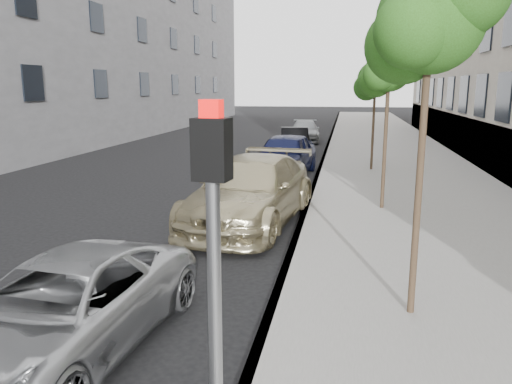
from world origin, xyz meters
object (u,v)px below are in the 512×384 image
(tree_near, at_px, (433,20))
(sedan_black, at_px, (294,141))
(minivan, at_px, (63,308))
(tree_mid, at_px, (390,69))
(signal_pole, at_px, (214,269))
(sedan_blue, at_px, (285,155))
(suv, at_px, (251,191))
(sedan_rear, at_px, (305,131))
(tree_far, at_px, (376,79))

(tree_near, height_order, sedan_black, tree_near)
(tree_near, xyz_separation_m, minivan, (-4.49, -1.74, -3.59))
(tree_mid, distance_m, minivan, 9.91)
(minivan, bearing_deg, sedan_black, 93.01)
(signal_pole, xyz_separation_m, sedan_blue, (-1.40, 15.54, -1.30))
(suv, xyz_separation_m, sedan_blue, (0.01, 6.84, -0.01))
(signal_pole, bearing_deg, tree_mid, 86.33)
(signal_pole, distance_m, sedan_rear, 27.96)
(sedan_black, xyz_separation_m, sedan_rear, (0.04, 5.69, -0.01))
(tree_near, xyz_separation_m, tree_mid, (-0.00, 6.50, -0.40))
(sedan_rear, bearing_deg, minivan, -96.07)
(minivan, xyz_separation_m, sedan_rear, (0.89, 25.76, 0.02))
(sedan_blue, bearing_deg, suv, -84.68)
(sedan_black, bearing_deg, signal_pole, -93.25)
(sedan_rear, bearing_deg, tree_far, -75.98)
(tree_mid, xyz_separation_m, suv, (-3.33, -1.65, -2.99))
(tree_near, distance_m, suv, 6.79)
(minivan, bearing_deg, sedan_rear, 93.45)
(tree_mid, relative_size, signal_pole, 1.42)
(tree_far, bearing_deg, minivan, -106.96)
(sedan_rear, bearing_deg, tree_near, -85.56)
(tree_mid, distance_m, tree_far, 6.50)
(tree_mid, height_order, minivan, tree_mid)
(tree_mid, relative_size, tree_far, 1.03)
(tree_near, distance_m, sedan_black, 19.03)
(tree_mid, xyz_separation_m, minivan, (-4.49, -8.24, -3.19))
(tree_far, relative_size, signal_pole, 1.38)
(minivan, height_order, sedan_black, sedan_black)
(tree_near, height_order, signal_pole, tree_near)
(minivan, bearing_deg, sedan_blue, 90.46)
(sedan_black, distance_m, sedan_rear, 5.69)
(signal_pole, relative_size, minivan, 0.71)
(sedan_rear, bearing_deg, sedan_blue, -92.80)
(tree_near, relative_size, sedan_rear, 1.12)
(tree_near, relative_size, minivan, 1.11)
(suv, distance_m, sedan_blue, 6.84)
(tree_mid, xyz_separation_m, tree_far, (0.00, 6.50, -0.18))
(tree_near, relative_size, suv, 0.87)
(signal_pole, distance_m, sedan_blue, 15.66)
(tree_near, relative_size, tree_far, 1.14)
(sedan_blue, xyz_separation_m, sedan_black, (-0.32, 6.65, -0.16))
(sedan_blue, height_order, sedan_rear, sedan_blue)
(sedan_blue, bearing_deg, tree_mid, -51.97)
(tree_mid, distance_m, sedan_black, 12.78)
(tree_mid, height_order, suv, tree_mid)
(tree_far, distance_m, signal_pole, 17.03)
(sedan_blue, bearing_deg, tree_near, -68.74)
(minivan, xyz_separation_m, sedan_blue, (1.17, 13.43, 0.19))
(tree_near, bearing_deg, signal_pole, -116.59)
(tree_mid, xyz_separation_m, sedan_black, (-3.65, 11.84, -3.16))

